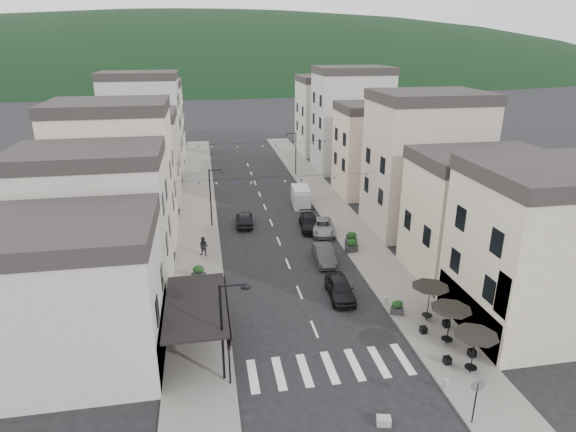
% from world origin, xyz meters
% --- Properties ---
extents(ground, '(700.00, 700.00, 0.00)m').
position_xyz_m(ground, '(0.00, 0.00, 0.00)').
color(ground, black).
rests_on(ground, ground).
extents(sidewalk_left, '(4.00, 76.00, 0.12)m').
position_xyz_m(sidewalk_left, '(-7.50, 32.00, 0.06)').
color(sidewalk_left, slate).
rests_on(sidewalk_left, ground).
extents(sidewalk_right, '(4.00, 76.00, 0.12)m').
position_xyz_m(sidewalk_right, '(7.50, 32.00, 0.06)').
color(sidewalk_right, slate).
rests_on(sidewalk_right, ground).
extents(hill_backdrop, '(640.00, 360.00, 70.00)m').
position_xyz_m(hill_backdrop, '(0.00, 300.00, 0.00)').
color(hill_backdrop, black).
rests_on(hill_backdrop, ground).
extents(boutique_building, '(12.00, 8.00, 8.00)m').
position_xyz_m(boutique_building, '(-15.50, 5.00, 4.00)').
color(boutique_building, '#A7A499').
rests_on(boutique_building, ground).
extents(bistro_building, '(10.00, 8.00, 10.00)m').
position_xyz_m(bistro_building, '(14.50, 4.00, 5.00)').
color(bistro_building, '#B5A890').
rests_on(bistro_building, ground).
extents(boutique_awning, '(3.77, 7.50, 3.28)m').
position_xyz_m(boutique_awning, '(-7.25, 5.00, 3.11)').
color(boutique_awning, black).
rests_on(boutique_awning, ground).
extents(buildings_row_left, '(10.20, 54.16, 14.00)m').
position_xyz_m(buildings_row_left, '(-14.50, 37.75, 6.12)').
color(buildings_row_left, '#A7A499').
rests_on(buildings_row_left, ground).
extents(buildings_row_right, '(10.20, 54.16, 14.50)m').
position_xyz_m(buildings_row_right, '(14.50, 36.59, 6.32)').
color(buildings_row_right, '#B5A890').
rests_on(buildings_row_right, ground).
extents(cafe_terrace, '(2.50, 8.10, 2.53)m').
position_xyz_m(cafe_terrace, '(7.70, 2.80, 2.36)').
color(cafe_terrace, black).
rests_on(cafe_terrace, ground).
extents(streetlamp_left_near, '(1.70, 0.56, 6.00)m').
position_xyz_m(streetlamp_left_near, '(-5.82, 2.00, 3.70)').
color(streetlamp_left_near, black).
rests_on(streetlamp_left_near, ground).
extents(streetlamp_left_far, '(1.70, 0.56, 6.00)m').
position_xyz_m(streetlamp_left_far, '(-5.82, 26.00, 3.70)').
color(streetlamp_left_far, black).
rests_on(streetlamp_left_far, ground).
extents(streetlamp_right_far, '(1.70, 0.56, 6.00)m').
position_xyz_m(streetlamp_right_far, '(5.82, 44.00, 3.70)').
color(streetlamp_right_far, black).
rests_on(streetlamp_right_far, ground).
extents(traffic_sign, '(0.70, 0.07, 2.70)m').
position_xyz_m(traffic_sign, '(5.80, -3.50, 1.93)').
color(traffic_sign, black).
rests_on(traffic_sign, ground).
extents(bollards, '(11.66, 10.26, 0.60)m').
position_xyz_m(bollards, '(0.00, 5.50, 0.42)').
color(bollards, gray).
rests_on(bollards, ground).
extents(bunting_near, '(19.00, 0.28, 0.62)m').
position_xyz_m(bunting_near, '(0.00, 22.00, 5.65)').
color(bunting_near, black).
rests_on(bunting_near, ground).
extents(bunting_far, '(19.00, 0.28, 0.62)m').
position_xyz_m(bunting_far, '(0.00, 38.00, 5.65)').
color(bunting_far, black).
rests_on(bunting_far, ground).
extents(parked_car_a, '(1.99, 4.43, 1.48)m').
position_xyz_m(parked_car_a, '(2.80, 9.78, 0.74)').
color(parked_car_a, black).
rests_on(parked_car_a, ground).
extents(parked_car_b, '(1.71, 4.35, 1.41)m').
position_xyz_m(parked_car_b, '(3.11, 15.80, 0.71)').
color(parked_car_b, '#302F32').
rests_on(parked_car_b, ground).
extents(parked_car_c, '(2.76, 4.90, 1.29)m').
position_xyz_m(parked_car_c, '(4.60, 22.34, 0.65)').
color(parked_car_c, gray).
rests_on(parked_car_c, ground).
extents(parked_car_d, '(2.36, 4.87, 1.36)m').
position_xyz_m(parked_car_d, '(3.57, 23.51, 0.68)').
color(parked_car_d, black).
rests_on(parked_car_d, ground).
extents(parked_car_e, '(1.97, 4.35, 1.45)m').
position_xyz_m(parked_car_e, '(-2.80, 25.71, 0.72)').
color(parked_car_e, black).
rests_on(parked_car_e, ground).
extents(delivery_van, '(2.25, 4.77, 2.21)m').
position_xyz_m(delivery_van, '(4.16, 31.01, 1.09)').
color(delivery_van, '#BBBBBD').
rests_on(delivery_van, ground).
extents(pedestrian_a, '(0.70, 0.51, 1.80)m').
position_xyz_m(pedestrian_a, '(-6.76, 8.23, 1.02)').
color(pedestrian_a, black).
rests_on(pedestrian_a, sidewalk_left).
extents(pedestrian_b, '(1.05, 0.95, 1.74)m').
position_xyz_m(pedestrian_b, '(-7.00, 18.65, 0.99)').
color(pedestrian_b, black).
rests_on(pedestrian_b, sidewalk_left).
extents(concrete_block_c, '(0.80, 0.65, 0.40)m').
position_xyz_m(concrete_block_c, '(1.50, -2.73, 0.20)').
color(concrete_block_c, '#989690').
rests_on(concrete_block_c, ground).
extents(planter_la, '(1.08, 0.71, 1.12)m').
position_xyz_m(planter_la, '(-7.55, 9.00, 0.66)').
color(planter_la, '#303032').
rests_on(planter_la, sidewalk_left).
extents(planter_lb, '(1.16, 0.94, 1.14)m').
position_xyz_m(planter_lb, '(-7.46, 14.37, 0.68)').
color(planter_lb, '#2C2C2F').
rests_on(planter_lb, sidewalk_left).
extents(planter_ra, '(1.03, 0.82, 1.02)m').
position_xyz_m(planter_ra, '(6.00, 6.70, 0.61)').
color(planter_ra, '#2F2F31').
rests_on(planter_ra, sidewalk_right).
extents(planter_rb, '(1.28, 0.92, 1.29)m').
position_xyz_m(planter_rb, '(6.41, 18.72, 0.74)').
color(planter_rb, '#313133').
rests_on(planter_rb, sidewalk_right).
extents(planter_rc, '(1.15, 0.77, 1.19)m').
position_xyz_m(planter_rc, '(6.00, 17.23, 0.70)').
color(planter_rc, '#2A292C').
rests_on(planter_rc, sidewalk_right).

